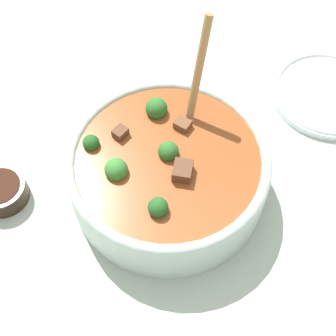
% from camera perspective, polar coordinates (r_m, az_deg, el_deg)
% --- Properties ---
extents(ground_plane, '(4.00, 4.00, 0.00)m').
position_cam_1_polar(ground_plane, '(0.74, 0.00, -2.47)').
color(ground_plane, '#ADBCAD').
extents(stew_bowl, '(0.30, 0.30, 0.24)m').
position_cam_1_polar(stew_bowl, '(0.69, -0.02, -0.27)').
color(stew_bowl, '#B2C6BC').
rests_on(stew_bowl, ground_plane).
extents(condiment_bowl, '(0.08, 0.08, 0.03)m').
position_cam_1_polar(condiment_bowl, '(0.76, -19.63, -2.62)').
color(condiment_bowl, black).
rests_on(condiment_bowl, ground_plane).
extents(empty_plate, '(0.20, 0.20, 0.02)m').
position_cam_1_polar(empty_plate, '(0.89, 18.91, 8.64)').
color(empty_plate, white).
rests_on(empty_plate, ground_plane).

